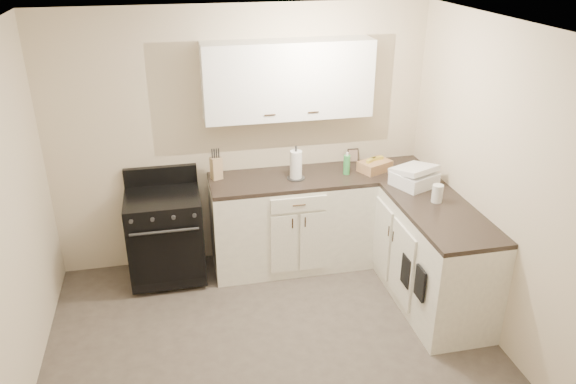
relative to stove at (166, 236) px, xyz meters
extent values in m
plane|color=#473F38|center=(0.79, -1.48, -0.46)|extent=(3.60, 3.60, 0.00)
plane|color=white|center=(0.79, -1.48, 2.04)|extent=(3.60, 3.60, 0.00)
plane|color=beige|center=(0.79, 0.32, 0.79)|extent=(3.60, 0.00, 3.60)
plane|color=beige|center=(2.59, -1.48, 0.79)|extent=(0.00, 3.60, 3.60)
cube|color=beige|center=(1.21, 0.02, -0.01)|extent=(1.55, 0.60, 0.90)
cube|color=beige|center=(2.29, -0.63, -0.01)|extent=(0.60, 1.90, 0.90)
cube|color=black|center=(1.21, 0.02, 0.46)|extent=(1.55, 0.60, 0.04)
cube|color=black|center=(2.29, -0.63, 0.46)|extent=(0.60, 1.90, 0.04)
cube|color=white|center=(1.21, 0.18, 1.38)|extent=(1.55, 0.30, 0.70)
cube|color=black|center=(0.00, 0.00, 0.00)|extent=(0.68, 0.58, 0.83)
cube|color=tan|center=(0.52, 0.15, 0.59)|extent=(0.12, 0.11, 0.21)
cylinder|color=white|center=(1.25, -0.01, 0.62)|extent=(0.15, 0.15, 0.27)
cylinder|color=green|center=(1.75, -0.01, 0.58)|extent=(0.07, 0.07, 0.19)
cube|color=black|center=(1.91, 0.28, 0.55)|extent=(0.11, 0.04, 0.14)
cube|color=tan|center=(2.04, 0.01, 0.53)|extent=(0.36, 0.30, 0.10)
cube|color=white|center=(2.27, -0.39, 0.54)|extent=(0.44, 0.43, 0.13)
cylinder|color=silver|center=(2.32, -0.76, 0.56)|extent=(0.11, 0.11, 0.16)
cube|color=black|center=(1.97, -1.31, 0.05)|extent=(0.02, 0.16, 0.27)
cube|color=black|center=(1.97, -1.04, 0.00)|extent=(0.02, 0.16, 0.27)
camera|label=1|loc=(0.14, -4.75, 2.58)|focal=35.00mm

